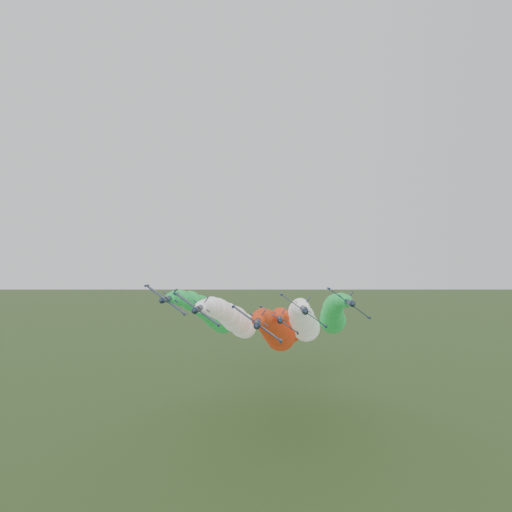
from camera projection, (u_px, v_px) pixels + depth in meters
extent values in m
cylinder|color=#111D34|center=(258.00, 323.00, 93.30)|extent=(1.74, 10.19, 1.74)
cone|color=#111D34|center=(257.00, 327.00, 87.30)|extent=(1.58, 2.04, 1.58)
cone|color=black|center=(258.00, 319.00, 98.84)|extent=(1.58, 1.02, 1.58)
ellipsoid|color=black|center=(259.00, 322.00, 91.03)|extent=(1.15, 2.13, 1.10)
cube|color=#111D34|center=(257.00, 323.00, 93.07)|extent=(8.88, 2.15, 6.49)
cylinder|color=#111D34|center=(234.00, 306.00, 93.26)|extent=(0.70, 2.94, 0.70)
cylinder|color=#111D34|center=(281.00, 341.00, 92.88)|extent=(0.70, 2.94, 0.70)
cube|color=#111D34|center=(262.00, 315.00, 97.59)|extent=(1.66, 1.70, 2.20)
cube|color=#111D34|center=(259.00, 319.00, 97.60)|extent=(3.55, 1.25, 2.62)
sphere|color=#B53114|center=(258.00, 320.00, 97.26)|extent=(2.66, 2.66, 2.66)
sphere|color=#B53114|center=(259.00, 319.00, 101.36)|extent=(3.19, 3.19, 3.19)
sphere|color=#B53114|center=(260.00, 318.00, 105.45)|extent=(3.12, 3.12, 3.12)
sphere|color=#B53114|center=(260.00, 318.00, 109.54)|extent=(3.33, 3.33, 3.33)
sphere|color=#B53114|center=(261.00, 318.00, 113.63)|extent=(4.18, 4.18, 4.18)
sphere|color=#B53114|center=(263.00, 318.00, 117.71)|extent=(4.80, 4.80, 4.80)
sphere|color=#B53114|center=(264.00, 319.00, 121.80)|extent=(4.48, 4.48, 4.48)
sphere|color=#B53114|center=(265.00, 320.00, 125.88)|extent=(5.37, 5.37, 5.37)
sphere|color=#B53114|center=(266.00, 321.00, 129.96)|extent=(6.17, 6.17, 6.17)
sphere|color=#B53114|center=(268.00, 322.00, 134.04)|extent=(6.31, 6.31, 6.31)
sphere|color=#B53114|center=(269.00, 324.00, 138.11)|extent=(6.43, 6.43, 6.43)
sphere|color=#B53114|center=(271.00, 325.00, 142.18)|extent=(7.17, 7.17, 7.17)
sphere|color=#B53114|center=(272.00, 327.00, 146.25)|extent=(7.45, 7.45, 7.45)
sphere|color=#B53114|center=(274.00, 329.00, 150.32)|extent=(7.29, 7.29, 7.29)
sphere|color=#B53114|center=(275.00, 330.00, 154.39)|extent=(8.65, 8.65, 8.65)
sphere|color=#B53114|center=(277.00, 332.00, 158.45)|extent=(7.86, 7.86, 7.86)
sphere|color=#B53114|center=(279.00, 334.00, 162.52)|extent=(7.99, 7.99, 7.99)
sphere|color=#B53114|center=(281.00, 336.00, 166.58)|extent=(10.10, 10.10, 10.10)
cylinder|color=#111D34|center=(198.00, 309.00, 102.68)|extent=(1.74, 10.19, 1.74)
cone|color=#111D34|center=(194.00, 311.00, 96.68)|extent=(1.58, 2.04, 1.58)
cone|color=black|center=(202.00, 306.00, 108.23)|extent=(1.58, 1.02, 1.58)
ellipsoid|color=black|center=(198.00, 308.00, 100.42)|extent=(1.15, 2.13, 1.10)
cube|color=#111D34|center=(198.00, 309.00, 102.46)|extent=(8.88, 2.15, 6.49)
cylinder|color=#111D34|center=(177.00, 294.00, 102.65)|extent=(0.70, 2.94, 0.70)
cylinder|color=#111D34|center=(219.00, 325.00, 102.27)|extent=(0.70, 2.94, 0.70)
cube|color=#111D34|center=(205.00, 302.00, 106.98)|extent=(1.66, 1.70, 2.20)
cube|color=#111D34|center=(202.00, 306.00, 106.98)|extent=(3.55, 1.25, 2.62)
sphere|color=white|center=(201.00, 307.00, 106.64)|extent=(2.64, 2.64, 2.64)
sphere|color=white|center=(204.00, 306.00, 110.74)|extent=(2.93, 2.93, 2.93)
sphere|color=white|center=(207.00, 306.00, 114.83)|extent=(2.93, 2.93, 2.93)
sphere|color=white|center=(209.00, 306.00, 118.92)|extent=(3.94, 3.94, 3.94)
sphere|color=white|center=(212.00, 306.00, 123.01)|extent=(4.91, 4.91, 4.91)
sphere|color=white|center=(214.00, 307.00, 127.10)|extent=(4.14, 4.14, 4.14)
sphere|color=white|center=(217.00, 308.00, 131.18)|extent=(5.52, 5.52, 5.52)
sphere|color=white|center=(220.00, 309.00, 135.26)|extent=(5.73, 5.73, 5.73)
sphere|color=white|center=(222.00, 311.00, 139.34)|extent=(5.73, 5.73, 5.73)
sphere|color=white|center=(225.00, 312.00, 143.42)|extent=(5.35, 5.35, 5.35)
sphere|color=white|center=(227.00, 314.00, 147.49)|extent=(6.62, 6.62, 6.62)
sphere|color=white|center=(230.00, 316.00, 151.57)|extent=(6.35, 6.35, 6.35)
sphere|color=white|center=(232.00, 317.00, 155.64)|extent=(7.59, 7.59, 7.59)
sphere|color=white|center=(235.00, 319.00, 159.71)|extent=(8.20, 8.20, 8.20)
sphere|color=white|center=(237.00, 321.00, 163.77)|extent=(7.98, 7.98, 7.98)
sphere|color=white|center=(240.00, 323.00, 167.84)|extent=(7.37, 7.37, 7.37)
sphere|color=white|center=(242.00, 325.00, 171.90)|extent=(8.54, 8.54, 8.54)
sphere|color=white|center=(245.00, 327.00, 175.96)|extent=(8.05, 8.05, 8.05)
cylinder|color=#111D34|center=(304.00, 309.00, 100.32)|extent=(1.74, 10.19, 1.74)
cone|color=#111D34|center=(306.00, 312.00, 94.32)|extent=(1.58, 2.04, 1.58)
cone|color=black|center=(302.00, 307.00, 105.86)|extent=(1.58, 1.02, 1.58)
ellipsoid|color=black|center=(306.00, 308.00, 98.05)|extent=(1.15, 2.13, 1.10)
cube|color=#111D34|center=(303.00, 310.00, 100.09)|extent=(8.88, 2.15, 6.49)
cylinder|color=#111D34|center=(281.00, 294.00, 100.28)|extent=(0.70, 2.94, 0.70)
cylinder|color=#111D34|center=(325.00, 326.00, 99.90)|extent=(0.70, 2.94, 0.70)
cube|color=#111D34|center=(306.00, 302.00, 104.61)|extent=(1.66, 1.70, 2.20)
cube|color=#111D34|center=(303.00, 307.00, 104.62)|extent=(3.55, 1.25, 2.62)
sphere|color=white|center=(302.00, 308.00, 104.28)|extent=(3.06, 3.06, 3.06)
sphere|color=white|center=(301.00, 307.00, 108.37)|extent=(3.00, 3.00, 3.00)
sphere|color=white|center=(301.00, 306.00, 112.47)|extent=(3.70, 3.70, 3.70)
sphere|color=white|center=(300.00, 306.00, 116.56)|extent=(3.67, 3.67, 3.67)
sphere|color=white|center=(300.00, 307.00, 120.65)|extent=(4.21, 4.21, 4.21)
sphere|color=white|center=(299.00, 308.00, 124.73)|extent=(4.35, 4.35, 4.35)
sphere|color=white|center=(299.00, 309.00, 128.82)|extent=(4.69, 4.69, 4.69)
sphere|color=white|center=(299.00, 310.00, 132.90)|extent=(5.37, 5.37, 5.37)
sphere|color=white|center=(300.00, 311.00, 136.98)|extent=(6.24, 6.24, 6.24)
sphere|color=white|center=(300.00, 313.00, 141.05)|extent=(6.66, 6.66, 6.66)
sphere|color=white|center=(300.00, 314.00, 145.13)|extent=(6.85, 6.85, 6.85)
sphere|color=white|center=(301.00, 316.00, 149.20)|extent=(7.68, 7.68, 7.68)
sphere|color=white|center=(302.00, 318.00, 153.27)|extent=(8.02, 8.02, 8.02)
sphere|color=white|center=(302.00, 320.00, 157.34)|extent=(8.01, 8.01, 8.01)
sphere|color=white|center=(303.00, 322.00, 161.41)|extent=(7.73, 7.73, 7.73)
sphere|color=white|center=(304.00, 324.00, 165.47)|extent=(8.53, 8.53, 8.53)
sphere|color=white|center=(305.00, 326.00, 169.53)|extent=(7.72, 7.72, 7.72)
sphere|color=white|center=(306.00, 328.00, 173.59)|extent=(9.64, 9.64, 9.64)
cylinder|color=#111D34|center=(167.00, 299.00, 112.87)|extent=(1.74, 10.19, 1.74)
cone|color=#111D34|center=(161.00, 301.00, 106.87)|extent=(1.58, 2.04, 1.58)
cone|color=black|center=(172.00, 297.00, 118.42)|extent=(1.58, 1.02, 1.58)
ellipsoid|color=black|center=(166.00, 298.00, 110.60)|extent=(1.15, 2.13, 1.10)
cube|color=#111D34|center=(166.00, 300.00, 112.64)|extent=(8.88, 2.15, 6.49)
cylinder|color=#111D34|center=(147.00, 286.00, 112.83)|extent=(0.70, 2.94, 0.70)
cylinder|color=#111D34|center=(185.00, 314.00, 112.45)|extent=(0.70, 2.94, 0.70)
cube|color=#111D34|center=(174.00, 293.00, 117.16)|extent=(1.66, 1.70, 2.20)
cube|color=#111D34|center=(171.00, 297.00, 117.17)|extent=(3.55, 1.25, 2.62)
sphere|color=green|center=(170.00, 298.00, 116.83)|extent=(2.47, 2.47, 2.47)
sphere|color=green|center=(174.00, 297.00, 120.93)|extent=(3.14, 3.14, 3.14)
sphere|color=green|center=(177.00, 297.00, 125.02)|extent=(2.96, 2.96, 2.96)
sphere|color=green|center=(181.00, 298.00, 129.11)|extent=(4.25, 4.25, 4.25)
sphere|color=green|center=(184.00, 299.00, 133.20)|extent=(4.16, 4.16, 4.16)
sphere|color=green|center=(187.00, 300.00, 137.29)|extent=(4.31, 4.31, 4.31)
sphere|color=green|center=(190.00, 301.00, 141.37)|extent=(5.63, 5.63, 5.63)
sphere|color=green|center=(193.00, 302.00, 145.45)|extent=(4.83, 4.83, 4.83)
sphere|color=green|center=(197.00, 303.00, 149.53)|extent=(5.12, 5.12, 5.12)
sphere|color=green|center=(200.00, 305.00, 153.61)|extent=(6.33, 6.33, 6.33)
sphere|color=green|center=(203.00, 307.00, 157.68)|extent=(5.80, 5.80, 5.80)
sphere|color=green|center=(206.00, 308.00, 161.75)|extent=(7.17, 7.17, 7.17)
sphere|color=green|center=(209.00, 310.00, 165.82)|extent=(6.63, 6.63, 6.63)
sphere|color=green|center=(212.00, 312.00, 169.89)|extent=(7.96, 7.96, 7.96)
sphere|color=green|center=(214.00, 314.00, 173.96)|extent=(8.02, 8.02, 8.02)
sphere|color=green|center=(217.00, 316.00, 178.02)|extent=(9.36, 9.36, 9.36)
sphere|color=green|center=(220.00, 318.00, 182.09)|extent=(7.50, 7.50, 7.50)
sphere|color=green|center=(223.00, 320.00, 186.15)|extent=(9.69, 9.69, 9.69)
cylinder|color=#111D34|center=(349.00, 302.00, 110.46)|extent=(1.74, 10.19, 1.74)
cone|color=#111D34|center=(353.00, 304.00, 104.46)|extent=(1.58, 2.04, 1.58)
cone|color=black|center=(345.00, 300.00, 116.00)|extent=(1.58, 1.02, 1.58)
ellipsoid|color=black|center=(352.00, 301.00, 108.19)|extent=(1.15, 2.13, 1.10)
cube|color=#111D34|center=(349.00, 303.00, 110.23)|extent=(8.88, 2.15, 6.49)
cylinder|color=#111D34|center=(329.00, 288.00, 110.42)|extent=(0.70, 2.94, 0.70)
cylinder|color=#111D34|center=(369.00, 317.00, 110.04)|extent=(0.70, 2.94, 0.70)
cube|color=#111D34|center=(349.00, 296.00, 114.75)|extent=(1.66, 1.70, 2.20)
cube|color=#111D34|center=(346.00, 300.00, 114.76)|extent=(3.55, 1.25, 2.62)
sphere|color=green|center=(346.00, 301.00, 114.42)|extent=(3.04, 3.04, 3.04)
sphere|color=green|center=(344.00, 300.00, 118.51)|extent=(2.95, 2.95, 2.95)
sphere|color=green|center=(341.00, 300.00, 122.61)|extent=(3.70, 3.70, 3.70)
sphere|color=green|center=(340.00, 300.00, 126.70)|extent=(3.84, 3.84, 3.84)
sphere|color=green|center=(338.00, 301.00, 130.79)|extent=(3.96, 3.96, 3.96)
sphere|color=green|center=(337.00, 302.00, 134.87)|extent=(4.76, 4.76, 4.76)
sphere|color=green|center=(336.00, 303.00, 138.96)|extent=(5.00, 5.00, 5.00)
sphere|color=green|center=(335.00, 304.00, 143.04)|extent=(5.81, 5.81, 5.81)
sphere|color=green|center=(334.00, 306.00, 147.12)|extent=(5.26, 5.26, 5.26)
sphere|color=green|center=(333.00, 307.00, 151.19)|extent=(6.48, 6.48, 6.48)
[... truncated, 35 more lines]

